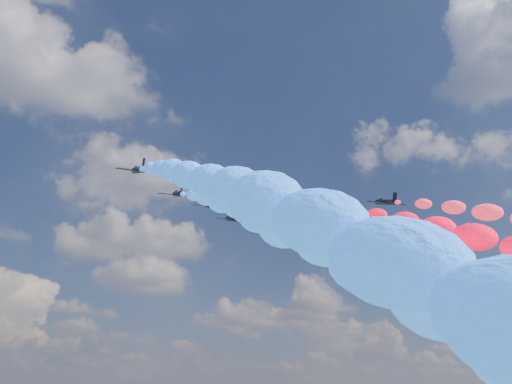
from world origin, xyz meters
name	(u,v)px	position (x,y,z in m)	size (l,w,h in m)	color
jet_0	(138,170)	(-28.62, -6.86, 92.56)	(8.75, 11.73, 2.58)	black
trail_0	(249,223)	(-28.62, -73.27, 64.42)	(7.28, 130.60, 60.66)	blue
jet_1	(178,194)	(-17.75, 5.43, 92.56)	(8.75, 11.73, 2.58)	black
trail_1	(304,259)	(-17.75, -60.99, 64.42)	(7.28, 130.60, 60.66)	blue
jet_2	(212,205)	(-8.33, 11.25, 92.56)	(8.75, 11.73, 2.58)	black
trail_2	(354,274)	(-8.33, -55.16, 64.42)	(7.28, 130.60, 60.66)	blue
jet_3	(251,207)	(0.82, 9.47, 92.56)	(8.75, 11.73, 2.58)	black
trail_3	(424,276)	(0.82, -56.94, 64.42)	(7.28, 130.60, 60.66)	white
jet_4	(233,219)	(-0.18, 20.50, 92.56)	(8.75, 11.73, 2.58)	black
trail_4	(374,289)	(-0.18, -45.91, 64.42)	(7.28, 130.60, 60.66)	white
jet_5	(280,216)	(9.91, 14.29, 92.56)	(8.75, 11.73, 2.58)	black
trail_5	(460,286)	(9.91, -52.13, 64.42)	(7.28, 130.60, 60.66)	red
jet_6	(324,209)	(17.46, 4.80, 92.56)	(8.75, 11.73, 2.58)	black
jet_7	(386,202)	(28.37, -4.97, 92.56)	(8.75, 11.73, 2.58)	black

